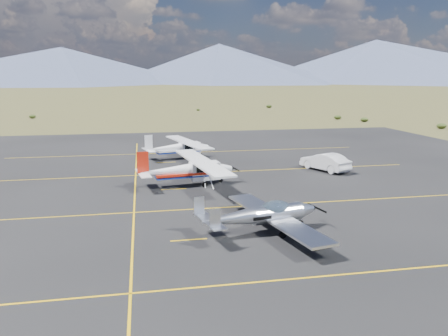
{
  "coord_description": "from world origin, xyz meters",
  "views": [
    {
      "loc": [
        -5.27,
        -25.86,
        8.77
      ],
      "look_at": [
        0.99,
        7.3,
        1.6
      ],
      "focal_mm": 35.0,
      "sensor_mm": 36.0,
      "label": 1
    }
  ],
  "objects_px": {
    "aircraft_low_wing": "(264,215)",
    "aircraft_cessna": "(188,170)",
    "aircraft_plain": "(179,147)",
    "sedan": "(325,162)"
  },
  "relations": [
    {
      "from": "aircraft_plain",
      "to": "aircraft_low_wing",
      "type": "bearing_deg",
      "value": -98.23
    },
    {
      "from": "aircraft_plain",
      "to": "sedan",
      "type": "height_order",
      "value": "aircraft_plain"
    },
    {
      "from": "aircraft_low_wing",
      "to": "aircraft_plain",
      "type": "distance_m",
      "value": 23.69
    },
    {
      "from": "aircraft_cessna",
      "to": "sedan",
      "type": "height_order",
      "value": "aircraft_cessna"
    },
    {
      "from": "aircraft_low_wing",
      "to": "aircraft_cessna",
      "type": "height_order",
      "value": "aircraft_cessna"
    },
    {
      "from": "aircraft_plain",
      "to": "sedan",
      "type": "bearing_deg",
      "value": -48.64
    },
    {
      "from": "sedan",
      "to": "aircraft_cessna",
      "type": "bearing_deg",
      "value": -10.1
    },
    {
      "from": "aircraft_low_wing",
      "to": "aircraft_plain",
      "type": "relative_size",
      "value": 0.92
    },
    {
      "from": "aircraft_low_wing",
      "to": "aircraft_plain",
      "type": "xyz_separation_m",
      "value": [
        -2.81,
        23.52,
        0.18
      ]
    },
    {
      "from": "aircraft_cessna",
      "to": "aircraft_plain",
      "type": "relative_size",
      "value": 1.11
    }
  ]
}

